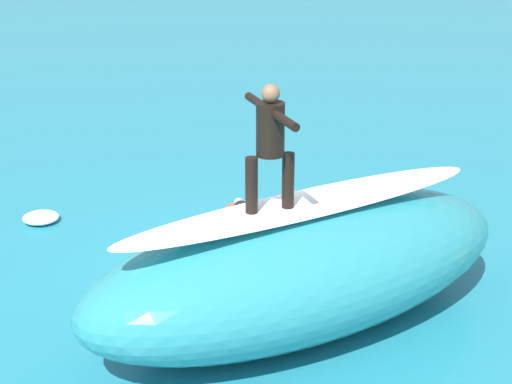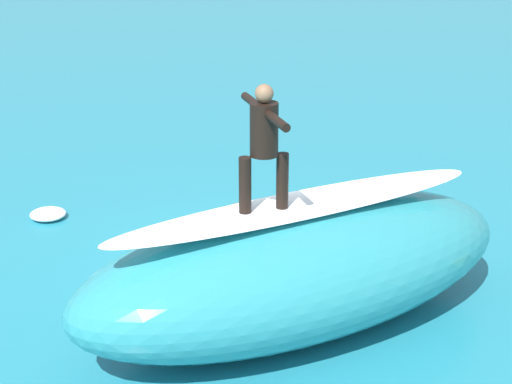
{
  "view_description": "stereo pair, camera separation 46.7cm",
  "coord_description": "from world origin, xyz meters",
  "px_view_note": "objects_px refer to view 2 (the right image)",
  "views": [
    {
      "loc": [
        2.24,
        10.93,
        5.65
      ],
      "look_at": [
        -0.22,
        0.15,
        1.37
      ],
      "focal_mm": 54.72,
      "sensor_mm": 36.0,
      "label": 1
    },
    {
      "loc": [
        1.78,
        11.02,
        5.65
      ],
      "look_at": [
        -0.22,
        0.15,
        1.37
      ],
      "focal_mm": 54.72,
      "sensor_mm": 36.0,
      "label": 2
    }
  ],
  "objects_px": {
    "surfer_paddling": "(252,217)",
    "surfboard_paddling": "(251,224)",
    "surfboard_riding": "(264,213)",
    "surfer_riding": "(264,139)"
  },
  "relations": [
    {
      "from": "surfboard_paddling",
      "to": "surfer_paddling",
      "type": "distance_m",
      "value": 0.21
    },
    {
      "from": "surfboard_paddling",
      "to": "surfer_riding",
      "type": "bearing_deg",
      "value": 167.51
    },
    {
      "from": "surfboard_riding",
      "to": "surfer_riding",
      "type": "xyz_separation_m",
      "value": [
        -0.0,
        -0.0,
        0.99
      ]
    },
    {
      "from": "surfer_paddling",
      "to": "surfboard_riding",
      "type": "bearing_deg",
      "value": 167.11
    },
    {
      "from": "surfer_riding",
      "to": "surfboard_paddling",
      "type": "bearing_deg",
      "value": -105.18
    },
    {
      "from": "surfer_riding",
      "to": "surfer_paddling",
      "type": "relative_size",
      "value": 1.07
    },
    {
      "from": "surfer_paddling",
      "to": "surfboard_paddling",
      "type": "bearing_deg",
      "value": 0.0
    },
    {
      "from": "surfboard_riding",
      "to": "surfer_paddling",
      "type": "height_order",
      "value": "surfboard_riding"
    },
    {
      "from": "surfboard_paddling",
      "to": "surfer_paddling",
      "type": "relative_size",
      "value": 1.33
    },
    {
      "from": "surfboard_riding",
      "to": "surfboard_paddling",
      "type": "distance_m",
      "value": 4.08
    }
  ]
}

